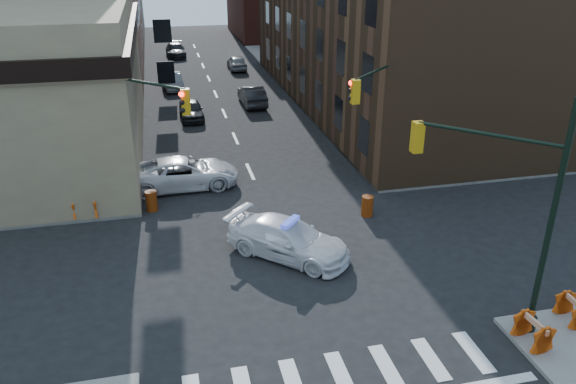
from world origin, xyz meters
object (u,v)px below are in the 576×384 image
pedestrian_a (131,172)px  barrel_road (367,206)px  parked_car_wfar (173,81)px  barricade_nw_a (86,208)px  pickup (184,173)px  barricade_se_a (572,310)px  pedestrian_b (71,198)px  barrel_bank (152,201)px  parked_car_wnear (191,110)px  parked_car_enear (252,96)px  police_car (288,239)px

pedestrian_a → barrel_road: size_ratio=1.77×
parked_car_wfar → barricade_nw_a: (-5.05, -24.70, -0.07)m
pickup → barricade_se_a: pickup is taller
pickup → barricade_nw_a: (-4.75, -2.89, -0.17)m
pedestrian_b → barrel_bank: (3.67, -0.13, -0.48)m
barrel_bank → pickup: bearing=55.4°
barrel_road → barrel_bank: 10.48m
parked_car_wnear → pedestrian_b: bearing=-115.2°
pickup → parked_car_wnear: 12.53m
barrel_road → barricade_se_a: 10.28m
barrel_road → parked_car_wnear: bearing=111.5°
parked_car_wnear → barricade_nw_a: 16.48m
parked_car_wnear → pedestrian_b: 16.29m
parked_car_enear → pedestrian_b: 21.12m
pedestrian_b → barricade_se_a: size_ratio=1.39×
parked_car_enear → barrel_road: size_ratio=4.68×
pedestrian_b → barricade_nw_a: 0.89m
barrel_road → barricade_nw_a: size_ratio=0.78×
police_car → barrel_bank: police_car is taller
pedestrian_a → barricade_nw_a: pedestrian_a is taller
barrel_bank → barricade_se_a: barricade_se_a is taller
barricade_nw_a → barricade_se_a: bearing=-32.4°
parked_car_enear → pedestrian_b: size_ratio=2.82×
barricade_se_a → parked_car_wfar: bearing=21.5°
pedestrian_a → pedestrian_b: size_ratio=1.07×
parked_car_enear → barricade_se_a: parked_car_enear is taller
parked_car_wfar → barrel_road: bearing=-78.4°
pickup → police_car: bearing=-156.1°
parked_car_wfar → barricade_se_a: 38.65m
parked_car_wfar → barrel_bank: parked_car_wfar is taller
barricade_nw_a → barrel_bank: bearing=9.9°
barricade_se_a → police_car: bearing=54.9°
pickup → pedestrian_b: pedestrian_b is taller
police_car → pickup: 9.07m
police_car → barrel_bank: bearing=87.3°
police_car → barrel_bank: (-5.54, 5.71, -0.28)m
barrel_road → barricade_se_a: barricade_se_a is taller
parked_car_wnear → barrel_bank: size_ratio=4.09×
pedestrian_b → parked_car_wnear: bearing=53.0°
parked_car_enear → barrel_road: bearing=93.9°
pedestrian_a → parked_car_wnear: bearing=70.2°
barricade_se_a → pickup: bearing=42.8°
parked_car_wnear → parked_car_enear: parked_car_enear is taller
pickup → parked_car_wfar: 21.82m
parked_car_enear → barrel_bank: bearing=63.9°
parked_car_enear → barrel_road: parked_car_enear is taller
parked_car_enear → parked_car_wnear: bearing=26.9°
pickup → pedestrian_a: pedestrian_a is taller
pedestrian_a → barricade_se_a: pedestrian_a is taller
pedestrian_b → barrel_road: bearing=-25.4°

